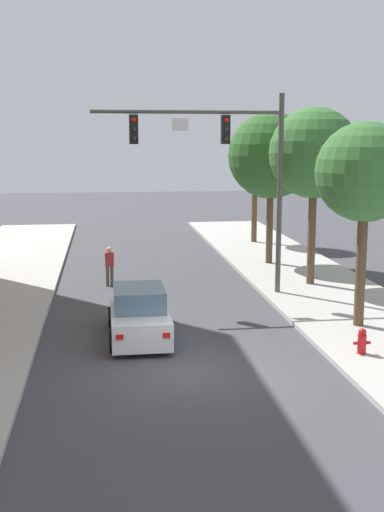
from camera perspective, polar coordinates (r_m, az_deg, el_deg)
The scene contains 9 objects.
ground_plane at distance 17.17m, azimuth -0.61°, elevation -10.17°, with size 120.00×120.00×0.00m, color #424247.
traffic_signal_mast at distance 24.38m, azimuth 3.10°, elevation 8.72°, with size 7.10×0.38×7.50m.
car_lead_white at distance 19.92m, azimuth -4.66°, elevation -5.14°, with size 1.84×4.24×1.60m.
pedestrian_crossing_road at distance 26.99m, azimuth -7.22°, elevation -0.73°, with size 0.36×0.22×1.64m.
fire_hydrant at distance 18.64m, azimuth 14.63°, elevation -7.20°, with size 0.48×0.24×0.72m.
street_tree_nearest at distance 20.73m, azimuth 14.90°, elevation 7.01°, with size 3.06×3.06×6.37m.
street_tree_second at distance 26.56m, azimuth 10.64°, elevation 8.78°, with size 3.60×3.60×7.09m.
street_tree_third at distance 30.91m, azimuth 6.92°, elevation 8.69°, with size 4.03×4.03×7.11m.
street_tree_farthest at distance 37.44m, azimuth 5.55°, elevation 8.98°, with size 3.06×3.06×6.66m.
Camera 1 is at (-1.98, -15.98, 5.95)m, focal length 45.77 mm.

